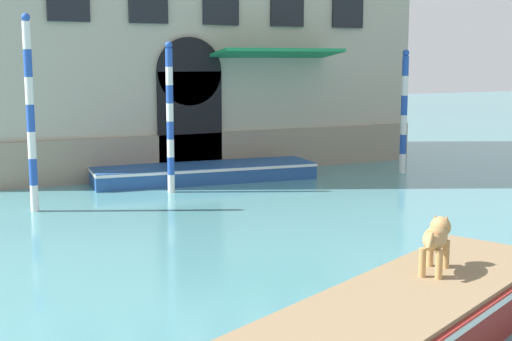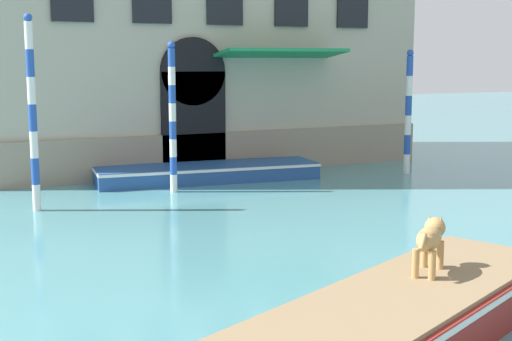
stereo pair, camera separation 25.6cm
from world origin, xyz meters
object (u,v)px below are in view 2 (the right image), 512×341
object	(u,v)px
boat_foreground	(388,323)
mooring_pole_2	(173,117)
mooring_pole_0	(32,113)
dog_on_deck	(430,238)
mooring_pole_1	(408,112)
boat_moored_near_palazzo	(208,172)

from	to	relation	value
boat_foreground	mooring_pole_2	bearing A→B (deg)	60.38
boat_foreground	mooring_pole_0	size ratio (longest dim) A/B	1.56
dog_on_deck	mooring_pole_0	distance (m)	10.56
boat_foreground	dog_on_deck	world-z (taller)	dog_on_deck
dog_on_deck	mooring_pole_2	bearing A→B (deg)	50.93
mooring_pole_0	mooring_pole_2	distance (m)	3.88
mooring_pole_1	boat_moored_near_palazzo	bearing A→B (deg)	167.28
boat_foreground	mooring_pole_1	distance (m)	14.39
boat_moored_near_palazzo	mooring_pole_2	bearing A→B (deg)	-133.04
boat_foreground	mooring_pole_0	bearing A→B (deg)	80.17
boat_moored_near_palazzo	mooring_pole_1	world-z (taller)	mooring_pole_1
dog_on_deck	boat_moored_near_palazzo	world-z (taller)	dog_on_deck
boat_foreground	boat_moored_near_palazzo	size ratio (longest dim) A/B	1.07
boat_foreground	boat_moored_near_palazzo	distance (m)	12.92
boat_moored_near_palazzo	boat_foreground	bearing A→B (deg)	-95.38
boat_foreground	mooring_pole_0	distance (m)	10.98
dog_on_deck	boat_moored_near_palazzo	bearing A→B (deg)	43.70
boat_moored_near_palazzo	mooring_pole_0	distance (m)	6.07
mooring_pole_0	mooring_pole_2	xyz separation A→B (m)	(3.76, 0.90, -0.29)
boat_moored_near_palazzo	mooring_pole_0	size ratio (longest dim) A/B	1.46
boat_foreground	mooring_pole_2	xyz separation A→B (m)	(1.08, 11.36, 1.69)
mooring_pole_0	mooring_pole_1	distance (m)	11.53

